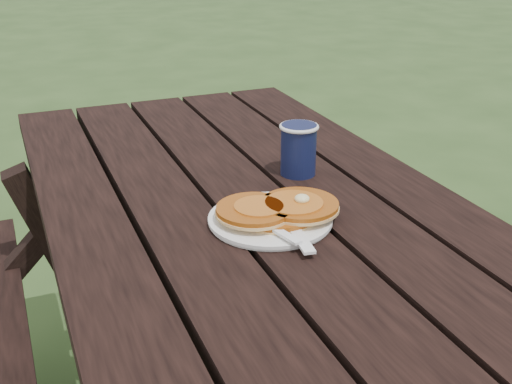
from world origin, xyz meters
name	(u,v)px	position (x,y,z in m)	size (l,w,h in m)	color
plate	(270,220)	(-0.01, 0.05, 0.76)	(0.21, 0.21, 0.01)	white
pancake_stack	(279,209)	(0.01, 0.05, 0.77)	(0.22, 0.15, 0.04)	#AB5313
knife	(293,228)	(0.01, -0.01, 0.76)	(0.02, 0.18, 0.01)	white
fork	(278,230)	(-0.02, -0.01, 0.77)	(0.03, 0.16, 0.01)	white
coffee_cup	(299,146)	(0.13, 0.23, 0.81)	(0.08, 0.08, 0.11)	#101639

